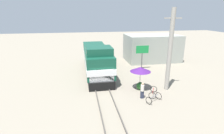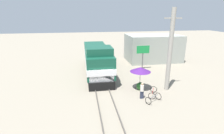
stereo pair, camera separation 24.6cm
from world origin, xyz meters
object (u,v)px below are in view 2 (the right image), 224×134
Objects in this scene: person_bystander at (142,90)px; bicycle_spare at (153,98)px; vendor_umbrella at (140,69)px; bicycle at (153,92)px; billboard_sign at (143,52)px; locomotive at (97,60)px; utility_pole at (170,51)px.

person_bystander is 0.96× the size of bicycle_spare.
person_bystander is (-0.46, -2.04, -1.39)m from vendor_umbrella.
person_bystander reaches higher than bicycle.
bicycle_spare is (0.37, -2.89, -1.89)m from vendor_umbrella.
bicycle_spare is at bearing -45.75° from person_bystander.
billboard_sign is at bearing 68.75° from vendor_umbrella.
bicycle_spare is (4.35, -9.03, -1.47)m from locomotive.
locomotive reaches higher than billboard_sign.
vendor_umbrella is at bearing -111.25° from billboard_sign.
locomotive is 10.13m from bicycle_spare.
person_bystander is (-3.04, -8.67, -1.78)m from billboard_sign.
utility_pole is at bearing -75.90° from bicycle_spare.
bicycle is at bearing -49.48° from bicycle_spare.
utility_pole is 5.17m from bicycle_spare.
locomotive is 3.58× the size of billboard_sign.
billboard_sign reaches higher than person_bystander.
bicycle_spare reaches higher than bicycle.
person_bystander is 1.29m from bicycle_spare.
utility_pole is at bearing -88.05° from billboard_sign.
bicycle is at bearing -64.46° from vendor_umbrella.
bicycle is (4.78, -7.82, -1.47)m from locomotive.
vendor_umbrella is (-2.82, 0.52, -2.00)m from utility_pole.
locomotive is at bearing 135.60° from utility_pole.
locomotive is at bearing -175.70° from billboard_sign.
utility_pole is 3.50m from vendor_umbrella.
locomotive is 9.28m from bicycle.
billboard_sign is 2.19× the size of person_bystander.
utility_pole is at bearing 24.81° from person_bystander.
utility_pole is 4.54m from bicycle.
vendor_umbrella is at bearing -22.64° from bicycle_spare.
utility_pole is 7.34m from billboard_sign.
utility_pole is 2.40× the size of billboard_sign.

